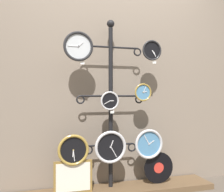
% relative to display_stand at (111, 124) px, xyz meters
% --- Properties ---
extents(shop_wall, '(4.40, 0.04, 2.80)m').
position_rel_display_stand_xyz_m(shop_wall, '(-0.00, 0.16, 0.68)').
color(shop_wall, gray).
rests_on(shop_wall, ground_plane).
extents(low_shelf, '(2.20, 0.36, 0.06)m').
position_rel_display_stand_xyz_m(low_shelf, '(-0.00, -0.06, -0.69)').
color(low_shelf, brown).
rests_on(low_shelf, ground_plane).
extents(display_stand, '(0.73, 0.33, 1.81)m').
position_rel_display_stand_xyz_m(display_stand, '(0.00, 0.00, 0.00)').
color(display_stand, black).
rests_on(display_stand, ground_plane).
extents(clock_top_left, '(0.29, 0.04, 0.29)m').
position_rel_display_stand_xyz_m(clock_top_left, '(-0.36, -0.12, 0.78)').
color(clock_top_left, silver).
extents(clock_top_right, '(0.22, 0.04, 0.22)m').
position_rel_display_stand_xyz_m(clock_top_right, '(0.42, -0.11, 0.78)').
color(clock_top_right, black).
extents(clock_middle_center, '(0.19, 0.04, 0.19)m').
position_rel_display_stand_xyz_m(clock_middle_center, '(-0.04, -0.09, 0.25)').
color(clock_middle_center, black).
extents(clock_middle_right, '(0.19, 0.04, 0.19)m').
position_rel_display_stand_xyz_m(clock_middle_right, '(0.33, -0.08, 0.33)').
color(clock_middle_right, '#4C84B2').
extents(clock_bottom_left, '(0.31, 0.04, 0.31)m').
position_rel_display_stand_xyz_m(clock_bottom_left, '(-0.41, -0.10, -0.23)').
color(clock_bottom_left, black).
extents(clock_bottom_center, '(0.33, 0.04, 0.33)m').
position_rel_display_stand_xyz_m(clock_bottom_center, '(-0.03, -0.11, -0.22)').
color(clock_bottom_center, black).
extents(clock_bottom_right, '(0.32, 0.04, 0.32)m').
position_rel_display_stand_xyz_m(clock_bottom_right, '(0.39, -0.09, -0.21)').
color(clock_bottom_right, '#4C84B2').
extents(vinyl_record, '(0.34, 0.01, 0.34)m').
position_rel_display_stand_xyz_m(vinyl_record, '(0.53, -0.06, -0.49)').
color(vinyl_record, black).
rests_on(vinyl_record, low_shelf).
extents(picture_frame, '(0.38, 0.02, 0.32)m').
position_rel_display_stand_xyz_m(picture_frame, '(-0.41, -0.08, -0.50)').
color(picture_frame, olive).
rests_on(picture_frame, low_shelf).
extents(price_tag_upper, '(0.04, 0.00, 0.03)m').
position_rel_display_stand_xyz_m(price_tag_upper, '(-0.32, -0.12, 0.62)').
color(price_tag_upper, white).
extents(price_tag_mid, '(0.04, 0.00, 0.03)m').
position_rel_display_stand_xyz_m(price_tag_mid, '(0.45, -0.11, 0.65)').
color(price_tag_mid, white).
extents(price_tag_lower, '(0.04, 0.00, 0.03)m').
position_rel_display_stand_xyz_m(price_tag_lower, '(-0.01, -0.09, 0.13)').
color(price_tag_lower, white).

